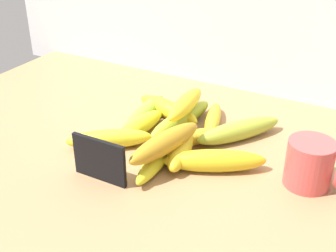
# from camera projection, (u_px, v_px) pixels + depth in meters

# --- Properties ---
(counter_top) EXTENTS (1.10, 0.76, 0.03)m
(counter_top) POSITION_uv_depth(u_px,v_px,m) (134.00, 152.00, 0.92)
(counter_top) COLOR #A37A51
(counter_top) RESTS_ON ground
(chalkboard_sign) EXTENTS (0.11, 0.02, 0.08)m
(chalkboard_sign) POSITION_uv_depth(u_px,v_px,m) (100.00, 161.00, 0.80)
(chalkboard_sign) COLOR black
(chalkboard_sign) RESTS_ON counter_top
(coffee_mug) EXTENTS (0.10, 0.08, 0.09)m
(coffee_mug) POSITION_uv_depth(u_px,v_px,m) (311.00, 164.00, 0.78)
(coffee_mug) COLOR #CE4A48
(coffee_mug) RESTS_ON counter_top
(banana_0) EXTENTS (0.05, 0.20, 0.03)m
(banana_0) POSITION_uv_depth(u_px,v_px,m) (160.00, 157.00, 0.85)
(banana_0) COLOR yellow
(banana_0) RESTS_ON counter_top
(banana_1) EXTENTS (0.09, 0.16, 0.04)m
(banana_1) POSITION_uv_depth(u_px,v_px,m) (180.00, 149.00, 0.87)
(banana_1) COLOR gold
(banana_1) RESTS_ON counter_top
(banana_2) EXTENTS (0.19, 0.09, 0.04)m
(banana_2) POSITION_uv_depth(u_px,v_px,m) (168.00, 109.00, 1.02)
(banana_2) COLOR yellow
(banana_2) RESTS_ON counter_top
(banana_3) EXTENTS (0.06, 0.16, 0.04)m
(banana_3) POSITION_uv_depth(u_px,v_px,m) (139.00, 126.00, 0.95)
(banana_3) COLOR yellow
(banana_3) RESTS_ON counter_top
(banana_4) EXTENTS (0.19, 0.13, 0.04)m
(banana_4) POSITION_uv_depth(u_px,v_px,m) (215.00, 160.00, 0.83)
(banana_4) COLOR gold
(banana_4) RESTS_ON counter_top
(banana_5) EXTENTS (0.15, 0.19, 0.04)m
(banana_5) POSITION_uv_depth(u_px,v_px,m) (239.00, 130.00, 0.93)
(banana_5) COLOR #A1B636
(banana_5) RESTS_ON counter_top
(banana_6) EXTENTS (0.08, 0.16, 0.03)m
(banana_6) POSITION_uv_depth(u_px,v_px,m) (213.00, 119.00, 0.99)
(banana_6) COLOR gold
(banana_6) RESTS_ON counter_top
(banana_7) EXTENTS (0.07, 0.21, 0.04)m
(banana_7) POSITION_uv_depth(u_px,v_px,m) (181.00, 119.00, 0.98)
(banana_7) COLOR #9BB42F
(banana_7) RESTS_ON counter_top
(banana_8) EXTENTS (0.16, 0.14, 0.04)m
(banana_8) POSITION_uv_depth(u_px,v_px,m) (109.00, 139.00, 0.90)
(banana_8) COLOR yellow
(banana_8) RESTS_ON counter_top
(banana_9) EXTENTS (0.05, 0.18, 0.04)m
(banana_9) POSITION_uv_depth(u_px,v_px,m) (145.00, 112.00, 1.01)
(banana_9) COLOR #88B136
(banana_9) RESTS_ON counter_top
(banana_10) EXTENTS (0.12, 0.16, 0.03)m
(banana_10) POSITION_uv_depth(u_px,v_px,m) (187.00, 139.00, 0.91)
(banana_10) COLOR gold
(banana_10) RESTS_ON counter_top
(banana_11) EXTENTS (0.08, 0.19, 0.04)m
(banana_11) POSITION_uv_depth(u_px,v_px,m) (165.00, 143.00, 0.82)
(banana_11) COLOR #B7861E
(banana_11) RESTS_ON banana_0
(banana_12) EXTENTS (0.05, 0.16, 0.04)m
(banana_12) POSITION_uv_depth(u_px,v_px,m) (185.00, 104.00, 0.96)
(banana_12) COLOR yellow
(banana_12) RESTS_ON banana_7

